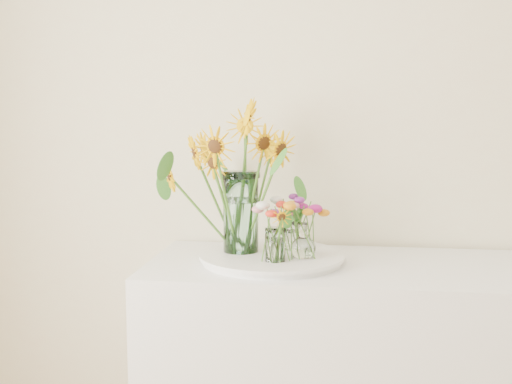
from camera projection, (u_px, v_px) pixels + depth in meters
tray at (272, 259)px, 2.22m from camera, size 0.48×0.48×0.02m
mason_jar at (241, 212)px, 2.24m from camera, size 0.15×0.15×0.29m
sunflower_bouquet at (241, 178)px, 2.23m from camera, size 0.93×0.93×0.53m
small_vase_a at (275, 245)px, 2.11m from camera, size 0.07×0.07×0.12m
wildflower_posy_a at (275, 232)px, 2.10m from camera, size 0.19×0.19×0.21m
small_vase_b at (303, 241)px, 2.16m from camera, size 0.10×0.10×0.12m
wildflower_posy_b at (303, 228)px, 2.15m from camera, size 0.22×0.22×0.21m
small_vase_c at (291, 236)px, 2.29m from camera, size 0.08×0.08×0.11m
wildflower_posy_c at (291, 223)px, 2.28m from camera, size 0.19×0.19×0.20m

